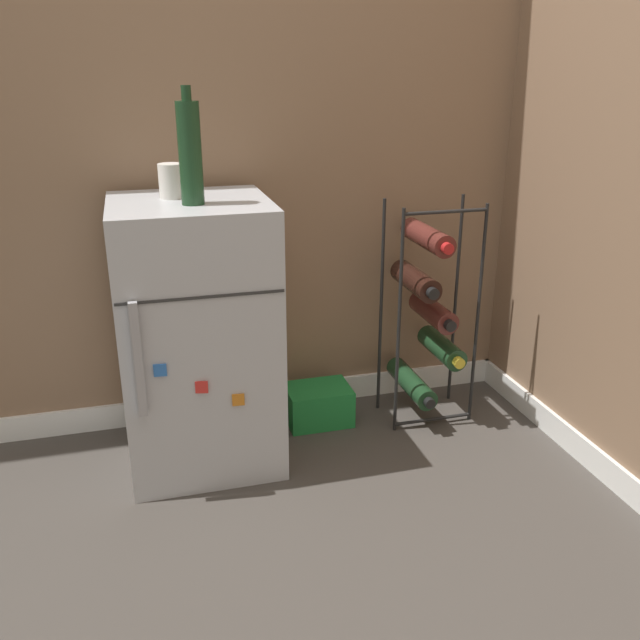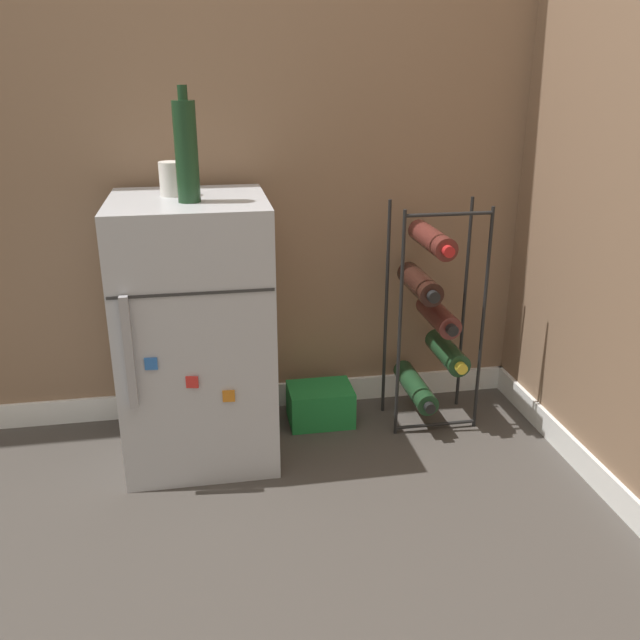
# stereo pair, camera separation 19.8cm
# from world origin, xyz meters

# --- Properties ---
(ground_plane) EXTENTS (14.00, 14.00, 0.00)m
(ground_plane) POSITION_xyz_m (0.00, 0.00, 0.00)
(ground_plane) COLOR #423D38
(wall_back) EXTENTS (6.83, 0.07, 2.50)m
(wall_back) POSITION_xyz_m (0.00, 0.70, 1.24)
(wall_back) COLOR #84664C
(wall_back) RESTS_ON ground_plane
(mini_fridge) EXTENTS (0.47, 0.49, 0.85)m
(mini_fridge) POSITION_xyz_m (-0.27, 0.40, 0.42)
(mini_fridge) COLOR #B7BABF
(mini_fridge) RESTS_ON ground_plane
(wine_rack) EXTENTS (0.30, 0.33, 0.80)m
(wine_rack) POSITION_xyz_m (0.53, 0.46, 0.40)
(wine_rack) COLOR black
(wine_rack) RESTS_ON ground_plane
(soda_box) EXTENTS (0.23, 0.17, 0.14)m
(soda_box) POSITION_xyz_m (0.15, 0.51, 0.07)
(soda_box) COLOR #1E7F38
(soda_box) RESTS_ON ground_plane
(fridge_top_cup) EXTENTS (0.07, 0.07, 0.10)m
(fridge_top_cup) POSITION_xyz_m (-0.31, 0.46, 0.90)
(fridge_top_cup) COLOR silver
(fridge_top_cup) RESTS_ON mini_fridge
(fridge_top_bottle) EXTENTS (0.07, 0.07, 0.32)m
(fridge_top_bottle) POSITION_xyz_m (-0.26, 0.34, 0.99)
(fridge_top_bottle) COLOR #19381E
(fridge_top_bottle) RESTS_ON mini_fridge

